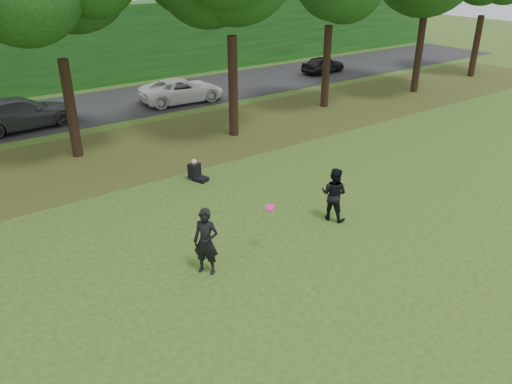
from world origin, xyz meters
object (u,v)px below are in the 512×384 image
Objects in this scene: seated_person at (196,172)px; frisbee at (270,207)px; player_right at (334,194)px; player_left at (206,242)px.

frisbee is at bearing -117.73° from seated_person.
player_right is 2.15× the size of seated_person.
player_right is 5.77m from seated_person.
seated_person is at bearing 114.95° from player_left.
player_left is at bearing -136.41° from seated_person.
player_right is (4.88, 0.23, -0.06)m from player_left.
frisbee reaches higher than seated_person.
player_left is at bearing 175.80° from frisbee.
frisbee is 5.91m from seated_person.
player_left is 1.06× the size of player_right.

